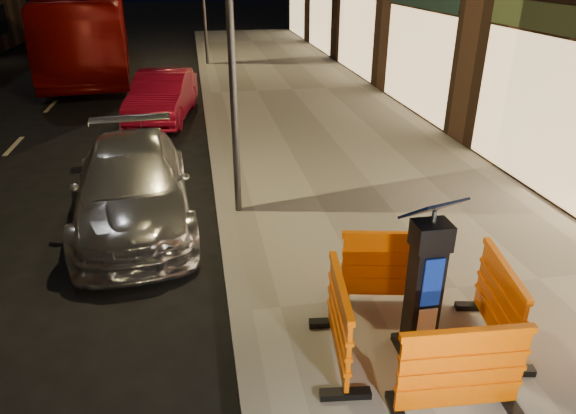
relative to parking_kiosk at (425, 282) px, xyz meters
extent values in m
plane|color=black|center=(-1.95, 1.05, -1.07)|extent=(120.00, 120.00, 0.00)
cube|color=gray|center=(1.05, 1.05, -0.99)|extent=(6.00, 60.00, 0.15)
cube|color=slate|center=(-1.95, 1.05, -0.99)|extent=(0.30, 60.00, 0.15)
cube|color=black|center=(0.00, 0.00, 0.00)|extent=(0.66, 0.66, 1.83)
cube|color=#F66200|center=(0.00, -0.95, -0.40)|extent=(1.34, 0.63, 1.02)
cube|color=#F66200|center=(0.00, 0.95, -0.40)|extent=(1.39, 0.80, 1.02)
cube|color=#F66200|center=(-0.95, 0.00, -0.40)|extent=(0.69, 1.37, 1.02)
cube|color=#F66200|center=(0.95, 0.00, -0.40)|extent=(0.78, 1.39, 1.02)
imported|color=silver|center=(-3.51, 4.25, -1.07)|extent=(2.31, 4.88, 1.37)
imported|color=maroon|center=(-3.27, 10.95, -1.07)|extent=(2.08, 4.31, 1.36)
imported|color=#810705|center=(-6.45, 18.88, -1.07)|extent=(4.05, 12.29, 3.36)
cylinder|color=#3F3F44|center=(-1.70, 4.05, 2.08)|extent=(0.12, 0.12, 6.00)
camera|label=1|loc=(-2.30, -4.34, 3.15)|focal=32.00mm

